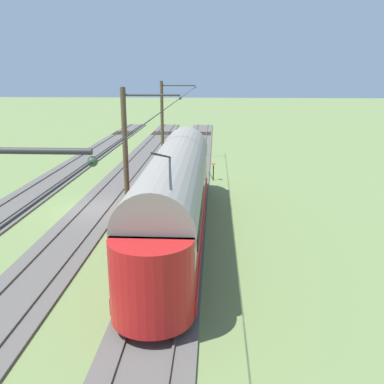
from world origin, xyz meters
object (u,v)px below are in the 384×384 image
catenary_pole_foreground (163,119)px  catenary_pole_mid_near (127,150)px  switch_stand (213,171)px  vintage_streetcar (176,191)px

catenary_pole_foreground → catenary_pole_mid_near: (0.00, 15.79, 0.00)m
catenary_pole_mid_near → switch_stand: size_ratio=5.56×
catenary_pole_foreground → switch_stand: (-4.53, 7.76, -2.91)m
vintage_streetcar → catenary_pole_foreground: size_ratio=2.59×
catenary_pole_foreground → switch_stand: size_ratio=5.56×
catenary_pole_mid_near → vintage_streetcar: bearing=134.1°
catenary_pole_foreground → switch_stand: bearing=120.3°
vintage_streetcar → catenary_pole_foreground: 18.98m
vintage_streetcar → catenary_pole_foreground: bearing=-81.4°
vintage_streetcar → catenary_pole_mid_near: bearing=-45.9°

